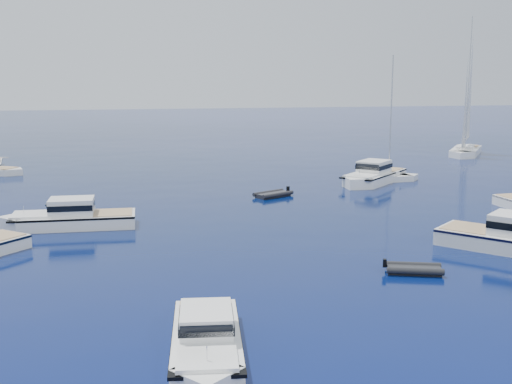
% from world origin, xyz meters
% --- Properties ---
extents(motor_cruiser_near, '(3.83, 9.06, 2.31)m').
position_xyz_m(motor_cruiser_near, '(-12.28, 5.80, 0.00)').
color(motor_cruiser_near, white).
rests_on(motor_cruiser_near, ground).
extents(motor_cruiser_centre, '(10.43, 3.59, 2.71)m').
position_xyz_m(motor_cruiser_centre, '(-18.84, 29.21, 0.00)').
color(motor_cruiser_centre, silver).
rests_on(motor_cruiser_centre, ground).
extents(motor_cruiser_distant, '(10.33, 10.09, 2.90)m').
position_xyz_m(motor_cruiser_distant, '(10.09, 42.86, 0.00)').
color(motor_cruiser_distant, white).
rests_on(motor_cruiser_distant, ground).
extents(sailboat_centre, '(9.17, 2.90, 13.30)m').
position_xyz_m(sailboat_centre, '(11.30, 43.61, 0.00)').
color(sailboat_centre, silver).
rests_on(sailboat_centre, ground).
extents(sailboat_sails_far, '(10.52, 12.54, 19.24)m').
position_xyz_m(sailboat_sails_far, '(32.26, 62.87, 0.00)').
color(sailboat_sails_far, white).
rests_on(sailboat_sails_far, ground).
extents(tender_grey_near, '(3.63, 2.78, 0.95)m').
position_xyz_m(tender_grey_near, '(0.39, 13.78, 0.00)').
color(tender_grey_near, black).
rests_on(tender_grey_near, ground).
extents(tender_grey_far, '(4.20, 3.51, 0.95)m').
position_xyz_m(tender_grey_far, '(-1.67, 37.65, 0.00)').
color(tender_grey_far, black).
rests_on(tender_grey_far, ground).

